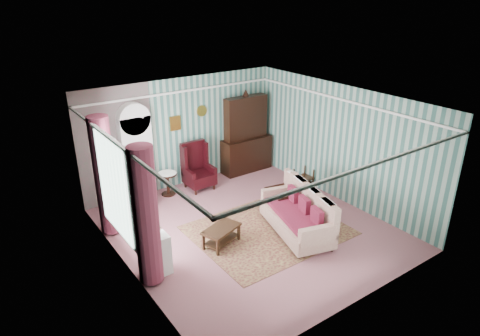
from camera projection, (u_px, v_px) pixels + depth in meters
floor at (249, 229)px, 9.58m from camera, size 6.00×6.00×0.00m
room_shell at (220, 148)px, 8.60m from camera, size 5.53×6.02×2.91m
bookcase at (138, 157)px, 10.56m from camera, size 0.80×0.28×2.24m
dresser_hutch at (247, 132)px, 12.17m from camera, size 1.50×0.56×2.36m
wingback_left at (136, 183)px, 10.33m from camera, size 0.76×0.80×1.25m
wingback_right at (199, 167)px, 11.25m from camera, size 0.76×0.80×1.25m
seated_woman at (136, 184)px, 10.34m from camera, size 0.44×0.40×1.18m
round_side_table at (168, 184)px, 11.04m from camera, size 0.50×0.50×0.60m
nest_table at (303, 178)px, 11.46m from camera, size 0.45×0.38×0.54m
plant_stand at (155, 256)px, 7.92m from camera, size 0.55×0.35×0.80m
rug at (268, 230)px, 9.51m from camera, size 3.20×2.60×0.01m
sofa at (297, 211)px, 9.22m from camera, size 1.56×2.24×1.06m
floral_armchair at (283, 195)px, 10.16m from camera, size 0.92×0.90×0.88m
coffee_table at (221, 236)px, 8.91m from camera, size 0.93×0.71×0.41m
potted_plant_a at (152, 233)px, 7.55m from camera, size 0.43×0.39×0.39m
potted_plant_b at (151, 222)px, 7.80m from camera, size 0.31×0.27×0.47m
potted_plant_c at (145, 231)px, 7.64m from camera, size 0.24×0.24×0.35m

